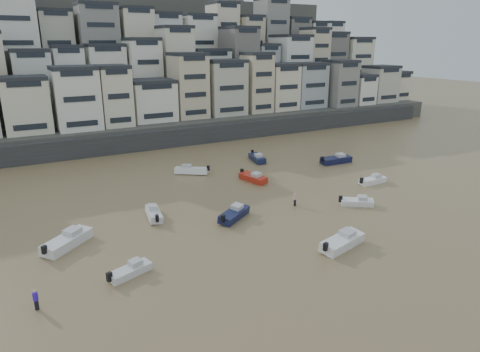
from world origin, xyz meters
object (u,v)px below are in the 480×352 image
boat_e (253,177)px  boat_i (257,157)px  boat_g (336,158)px  boat_k (67,239)px  boat_j (130,269)px  boat_a (342,240)px  boat_h (191,169)px  boat_c (234,213)px  person_blue (36,300)px  boat_f (154,213)px  boat_d (373,179)px  boat_b (357,201)px  person_pink (295,199)px

boat_e → boat_i: size_ratio=0.97×
boat_g → boat_k: bearing=-163.0°
boat_i → boat_j: bearing=-35.7°
boat_a → boat_h: (-3.50, 30.71, -0.05)m
boat_c → person_blue: size_ratio=3.16×
boat_e → boat_i: (6.31, 9.32, 0.02)m
boat_f → person_blue: size_ratio=2.83×
boat_c → person_blue: 23.30m
boat_d → boat_b: bearing=-147.1°
boat_g → boat_j: (-40.60, -19.53, -0.24)m
boat_c → boat_h: (2.55, 18.97, 0.02)m
boat_c → boat_i: bearing=19.6°
boat_e → person_pink: 11.12m
boat_c → boat_b: bearing=-47.0°
boat_d → person_blue: 46.75m
boat_c → boat_h: size_ratio=0.97×
boat_e → boat_k: boat_k is taller
boat_d → boat_g: boat_g is taller
boat_h → boat_i: size_ratio=1.04×
person_blue → boat_g: bearing=23.6°
boat_e → boat_g: 17.51m
person_pink → person_blue: bearing=-164.8°
person_pink → boat_f: bearing=164.0°
boat_c → boat_i: 25.54m
boat_c → boat_j: boat_c is taller
boat_a → boat_c: bearing=102.5°
boat_b → boat_d: (8.29, 5.52, 0.05)m
boat_a → person_blue: (-27.82, 3.42, 0.04)m
boat_a → person_pink: person_pink is taller
boat_h → boat_j: bearing=91.2°
boat_c → boat_k: (-18.13, 1.85, 0.11)m
boat_i → boat_g: bearing=67.1°
boat_e → boat_k: (-27.23, -9.20, 0.14)m
boat_b → boat_e: size_ratio=0.83×
boat_b → boat_h: size_ratio=0.78×
boat_f → boat_g: bearing=-68.3°
boat_a → boat_j: 20.73m
boat_f → boat_g: 35.59m
boat_g → boat_k: 45.96m
boat_g → boat_k: size_ratio=0.97×
boat_c → person_pink: size_ratio=3.16×
boat_k → person_pink: bearing=-44.8°
boat_b → boat_k: 34.20m
boat_h → person_pink: size_ratio=3.25×
boat_d → boat_e: boat_e is taller
boat_c → boat_i: size_ratio=1.01×
boat_g → boat_i: bearing=148.8°
boat_b → boat_e: boat_e is taller
boat_k → boat_h: bearing=-1.1°
boat_f → boat_j: 12.99m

